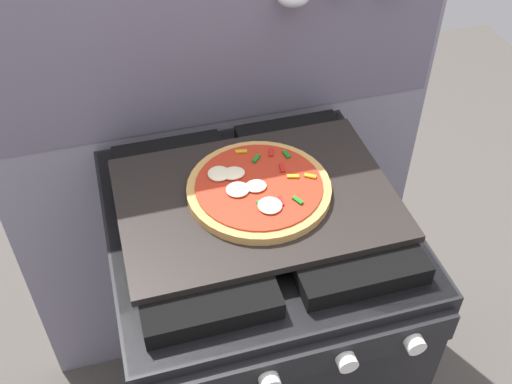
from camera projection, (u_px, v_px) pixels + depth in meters
kitchen_backsplash at (220, 145)px, 1.52m from camera, size 1.10×0.09×1.55m
stove at (256, 333)px, 1.51m from camera, size 0.60×0.64×0.90m
baking_tray at (256, 199)px, 1.20m from camera, size 0.54×0.38×0.02m
pizza_left at (258, 188)px, 1.19m from camera, size 0.28×0.28×0.03m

